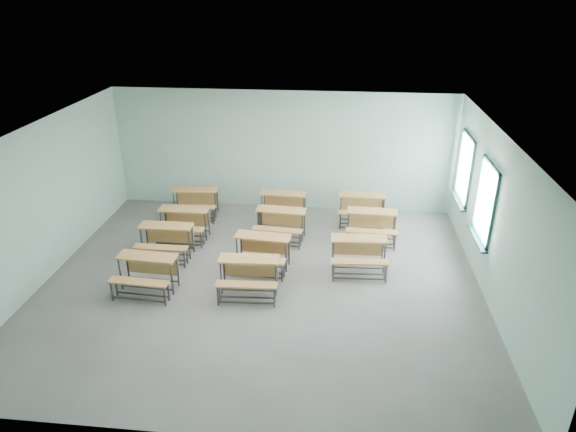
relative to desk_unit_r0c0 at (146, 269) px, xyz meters
name	(u,v)px	position (x,y,z in m)	size (l,w,h in m)	color
room	(264,212)	(2.31, 0.56, 1.10)	(9.04, 8.04, 3.24)	gray
desk_unit_r0c0	(146,269)	(0.00, 0.00, 0.00)	(1.24, 0.88, 0.74)	#BD8344
desk_unit_r0c1	(249,272)	(2.05, 0.12, 0.00)	(1.23, 0.85, 0.74)	#BD8344
desk_unit_r1c0	(165,237)	(-0.07, 1.40, 0.00)	(1.19, 0.80, 0.74)	#BD8344
desk_unit_r1c1	(262,248)	(2.16, 1.12, 0.00)	(1.26, 0.91, 0.74)	#BD8344
desk_unit_r1c2	(359,250)	(4.24, 1.23, 0.00)	(1.23, 0.86, 0.74)	#BD8344
desk_unit_r2c0	(183,220)	(0.07, 2.34, 0.00)	(1.20, 0.81, 0.74)	#BD8344
desk_unit_r2c1	(280,220)	(2.40, 2.54, 0.00)	(1.26, 0.90, 0.74)	#BD8344
desk_unit_r2c2	(372,222)	(4.57, 2.68, 0.00)	(1.22, 0.84, 0.74)	#BD8344
desk_unit_r3c0	(195,199)	(0.00, 3.62, 0.00)	(1.24, 0.88, 0.74)	#BD8344
desk_unit_r3c1	(283,203)	(2.34, 3.60, 0.00)	(1.23, 0.85, 0.74)	#BD8344
desk_unit_r3c2	(362,205)	(4.38, 3.69, 0.00)	(1.19, 0.80, 0.74)	#BD8344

